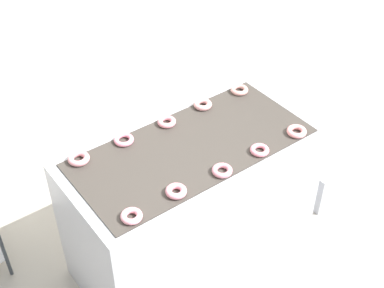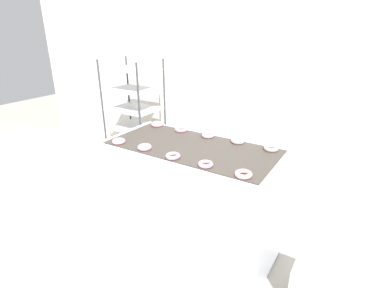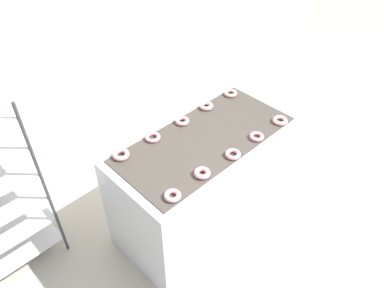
{
  "view_description": "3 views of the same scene",
  "coord_description": "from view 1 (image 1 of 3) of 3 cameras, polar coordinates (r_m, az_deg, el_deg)",
  "views": [
    {
      "loc": [
        -1.44,
        -1.31,
        3.01
      ],
      "look_at": [
        0.0,
        0.63,
        1.0
      ],
      "focal_mm": 50.0,
      "sensor_mm": 36.0,
      "label": 1
    },
    {
      "loc": [
        1.24,
        -1.37,
        1.94
      ],
      "look_at": [
        0.0,
        0.63,
        1.0
      ],
      "focal_mm": 28.0,
      "sensor_mm": 36.0,
      "label": 2
    },
    {
      "loc": [
        -1.62,
        -0.9,
        2.85
      ],
      "look_at": [
        0.0,
        0.78,
        0.83
      ],
      "focal_mm": 35.0,
      "sensor_mm": 36.0,
      "label": 3
    }
  ],
  "objects": [
    {
      "name": "fryer_machine",
      "position": [
        3.49,
        0.01,
        -6.46
      ],
      "size": [
        1.55,
        0.76,
        0.98
      ],
      "color": "#A8AAB2",
      "rests_on": "ground_plane"
    },
    {
      "name": "glaze_bin",
      "position": [
        4.26,
        13.67,
        -3.45
      ],
      "size": [
        0.37,
        0.34,
        0.33
      ],
      "color": "#A8AAB2",
      "rests_on": "ground_plane"
    },
    {
      "name": "donut_near_leftmost",
      "position": [
        2.75,
        -6.47,
        -7.65
      ],
      "size": [
        0.11,
        0.11,
        0.03
      ],
      "primitive_type": "torus",
      "color": "pink",
      "rests_on": "fryer_machine"
    },
    {
      "name": "donut_near_left",
      "position": [
        2.85,
        -1.71,
        -5.05
      ],
      "size": [
        0.12,
        0.12,
        0.04
      ],
      "primitive_type": "torus",
      "color": "pink",
      "rests_on": "fryer_machine"
    },
    {
      "name": "donut_near_center",
      "position": [
        2.98,
        3.22,
        -2.85
      ],
      "size": [
        0.12,
        0.12,
        0.03
      ],
      "primitive_type": "torus",
      "color": "#CF7E8C",
      "rests_on": "fryer_machine"
    },
    {
      "name": "donut_near_right",
      "position": [
        3.13,
        7.23,
        -0.65
      ],
      "size": [
        0.11,
        0.11,
        0.03
      ],
      "primitive_type": "torus",
      "color": "pink",
      "rests_on": "fryer_machine"
    },
    {
      "name": "donut_near_rightmost",
      "position": [
        3.3,
        11.1,
        1.34
      ],
      "size": [
        0.12,
        0.12,
        0.03
      ],
      "primitive_type": "torus",
      "color": "pink",
      "rests_on": "fryer_machine"
    },
    {
      "name": "donut_far_leftmost",
      "position": [
        3.11,
        -11.99,
        -1.53
      ],
      "size": [
        0.13,
        0.13,
        0.04
      ],
      "primitive_type": "torus",
      "color": "pink",
      "rests_on": "fryer_machine"
    },
    {
      "name": "donut_far_left",
      "position": [
        3.2,
        -7.28,
        0.45
      ],
      "size": [
        0.12,
        0.12,
        0.03
      ],
      "primitive_type": "torus",
      "color": "pink",
      "rests_on": "fryer_machine"
    },
    {
      "name": "donut_far_center",
      "position": [
        3.32,
        -2.71,
        2.38
      ],
      "size": [
        0.12,
        0.12,
        0.03
      ],
      "primitive_type": "torus",
      "color": "pink",
      "rests_on": "fryer_machine"
    },
    {
      "name": "donut_far_right",
      "position": [
        3.46,
        1.16,
        4.24
      ],
      "size": [
        0.12,
        0.12,
        0.04
      ],
      "primitive_type": "torus",
      "color": "#D38F8F",
      "rests_on": "fryer_machine"
    },
    {
      "name": "donut_far_rightmost",
      "position": [
        3.61,
        5.08,
        5.77
      ],
      "size": [
        0.12,
        0.12,
        0.03
      ],
      "primitive_type": "torus",
      "color": "tan",
      "rests_on": "fryer_machine"
    }
  ]
}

